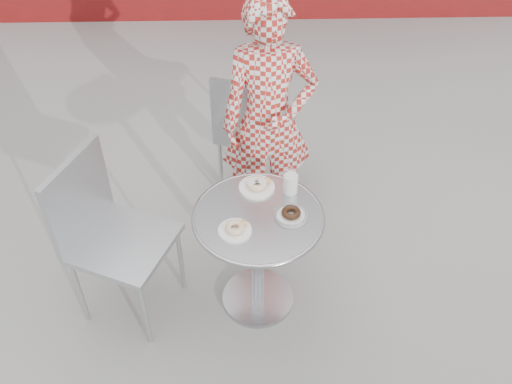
{
  "coord_description": "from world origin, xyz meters",
  "views": [
    {
      "loc": [
        -0.04,
        -2.04,
        2.66
      ],
      "look_at": [
        0.01,
        0.08,
        0.74
      ],
      "focal_mm": 40.0,
      "sensor_mm": 36.0,
      "label": 1
    }
  ],
  "objects_px": {
    "milk_cup": "(291,183)",
    "plate_checker": "(291,214)",
    "chair_far": "(256,152)",
    "bistro_table": "(258,238)",
    "seated_person": "(268,121)",
    "chair_left": "(128,267)",
    "plate_far": "(257,185)",
    "plate_near": "(235,229)"
  },
  "relations": [
    {
      "from": "chair_left",
      "to": "plate_far",
      "type": "relative_size",
      "value": 5.17
    },
    {
      "from": "plate_checker",
      "to": "bistro_table",
      "type": "bearing_deg",
      "value": 176.2
    },
    {
      "from": "bistro_table",
      "to": "plate_far",
      "type": "bearing_deg",
      "value": 89.51
    },
    {
      "from": "milk_cup",
      "to": "plate_near",
      "type": "bearing_deg",
      "value": -135.75
    },
    {
      "from": "plate_checker",
      "to": "milk_cup",
      "type": "xyz_separation_m",
      "value": [
        0.01,
        0.18,
        0.05
      ]
    },
    {
      "from": "plate_near",
      "to": "milk_cup",
      "type": "bearing_deg",
      "value": 44.25
    },
    {
      "from": "seated_person",
      "to": "plate_far",
      "type": "height_order",
      "value": "seated_person"
    },
    {
      "from": "chair_left",
      "to": "plate_checker",
      "type": "distance_m",
      "value": 0.95
    },
    {
      "from": "bistro_table",
      "to": "plate_checker",
      "type": "relative_size",
      "value": 4.02
    },
    {
      "from": "seated_person",
      "to": "milk_cup",
      "type": "distance_m",
      "value": 0.53
    },
    {
      "from": "plate_far",
      "to": "milk_cup",
      "type": "bearing_deg",
      "value": -10.83
    },
    {
      "from": "bistro_table",
      "to": "plate_far",
      "type": "distance_m",
      "value": 0.28
    },
    {
      "from": "chair_far",
      "to": "chair_left",
      "type": "relative_size",
      "value": 0.96
    },
    {
      "from": "chair_far",
      "to": "plate_far",
      "type": "relative_size",
      "value": 4.95
    },
    {
      "from": "plate_far",
      "to": "plate_checker",
      "type": "relative_size",
      "value": 1.12
    },
    {
      "from": "seated_person",
      "to": "milk_cup",
      "type": "relative_size",
      "value": 11.75
    },
    {
      "from": "bistro_table",
      "to": "plate_near",
      "type": "relative_size",
      "value": 4.14
    },
    {
      "from": "chair_far",
      "to": "bistro_table",
      "type": "bearing_deg",
      "value": 106.77
    },
    {
      "from": "seated_person",
      "to": "plate_checker",
      "type": "relative_size",
      "value": 9.01
    },
    {
      "from": "plate_far",
      "to": "chair_far",
      "type": "bearing_deg",
      "value": 89.19
    },
    {
      "from": "chair_far",
      "to": "milk_cup",
      "type": "bearing_deg",
      "value": 118.25
    },
    {
      "from": "chair_far",
      "to": "milk_cup",
      "type": "relative_size",
      "value": 7.23
    },
    {
      "from": "chair_far",
      "to": "plate_checker",
      "type": "bearing_deg",
      "value": 115.85
    },
    {
      "from": "chair_far",
      "to": "chair_left",
      "type": "xyz_separation_m",
      "value": [
        -0.72,
        -1.0,
        0.01
      ]
    },
    {
      "from": "chair_left",
      "to": "seated_person",
      "type": "xyz_separation_m",
      "value": [
        0.78,
        0.69,
        0.46
      ]
    },
    {
      "from": "chair_left",
      "to": "milk_cup",
      "type": "height_order",
      "value": "chair_left"
    },
    {
      "from": "chair_left",
      "to": "milk_cup",
      "type": "xyz_separation_m",
      "value": [
        0.87,
        0.17,
        0.43
      ]
    },
    {
      "from": "chair_left",
      "to": "milk_cup",
      "type": "relative_size",
      "value": 7.56
    },
    {
      "from": "seated_person",
      "to": "plate_far",
      "type": "distance_m",
      "value": 0.5
    },
    {
      "from": "seated_person",
      "to": "plate_near",
      "type": "height_order",
      "value": "seated_person"
    },
    {
      "from": "chair_far",
      "to": "plate_far",
      "type": "xyz_separation_m",
      "value": [
        -0.01,
        -0.8,
        0.41
      ]
    },
    {
      "from": "chair_far",
      "to": "plate_checker",
      "type": "relative_size",
      "value": 5.54
    },
    {
      "from": "bistro_table",
      "to": "milk_cup",
      "type": "relative_size",
      "value": 5.25
    },
    {
      "from": "chair_left",
      "to": "bistro_table",
      "type": "bearing_deg",
      "value": -66.97
    },
    {
      "from": "chair_left",
      "to": "plate_near",
      "type": "bearing_deg",
      "value": -76.93
    },
    {
      "from": "bistro_table",
      "to": "seated_person",
      "type": "distance_m",
      "value": 0.74
    },
    {
      "from": "milk_cup",
      "to": "plate_checker",
      "type": "bearing_deg",
      "value": -92.78
    },
    {
      "from": "plate_near",
      "to": "milk_cup",
      "type": "height_order",
      "value": "milk_cup"
    },
    {
      "from": "chair_left",
      "to": "milk_cup",
      "type": "distance_m",
      "value": 0.99
    },
    {
      "from": "plate_checker",
      "to": "milk_cup",
      "type": "height_order",
      "value": "milk_cup"
    },
    {
      "from": "bistro_table",
      "to": "milk_cup",
      "type": "height_order",
      "value": "milk_cup"
    },
    {
      "from": "seated_person",
      "to": "plate_checker",
      "type": "bearing_deg",
      "value": -87.21
    }
  ]
}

